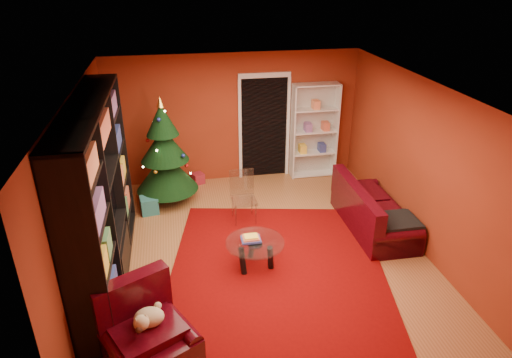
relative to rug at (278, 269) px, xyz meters
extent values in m
cube|color=brown|center=(-0.14, 0.58, -0.04)|extent=(5.00, 5.50, 0.05)
cube|color=silver|center=(-0.14, 0.58, 2.61)|extent=(5.00, 5.50, 0.05)
cube|color=maroon|center=(-0.14, 3.36, 1.29)|extent=(5.00, 0.05, 2.60)
cube|color=maroon|center=(-2.67, 0.58, 1.29)|extent=(0.05, 5.50, 2.60)
cube|color=maroon|center=(2.38, 0.58, 1.29)|extent=(0.05, 5.50, 2.60)
cube|color=#680504|center=(0.00, 0.00, 0.00)|extent=(3.78, 4.19, 0.02)
cube|color=#226F71|center=(-1.91, 2.11, 0.14)|extent=(0.35, 0.35, 0.30)
cube|color=maroon|center=(-0.96, 3.17, 0.10)|extent=(0.29, 0.29, 0.22)
camera|label=1|loc=(-1.32, -5.39, 4.13)|focal=32.00mm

